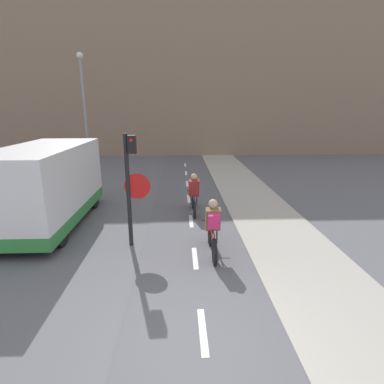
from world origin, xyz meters
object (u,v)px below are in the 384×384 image
street_lamp_far (84,100)px  cyclist_near (213,229)px  cyclist_far (194,195)px  van (47,187)px  traffic_light_pole (131,178)px

street_lamp_far → cyclist_near: street_lamp_far is taller
cyclist_far → van: van is taller
traffic_light_pole → street_lamp_far: (-4.09, 10.31, 2.14)m
traffic_light_pole → street_lamp_far: 11.30m
cyclist_far → van: (-4.59, -0.83, 0.56)m
cyclist_near → van: size_ratio=0.33×
street_lamp_far → van: size_ratio=1.30×
cyclist_near → van: bearing=154.9°
cyclist_near → cyclist_far: bearing=95.7°
cyclist_near → van: van is taller
traffic_light_pole → van: 3.36m
cyclist_near → van: (-4.90, 2.29, 0.51)m
traffic_light_pole → street_lamp_far: size_ratio=0.46×
van → cyclist_near: bearing=-25.1°
street_lamp_far → cyclist_near: 12.99m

